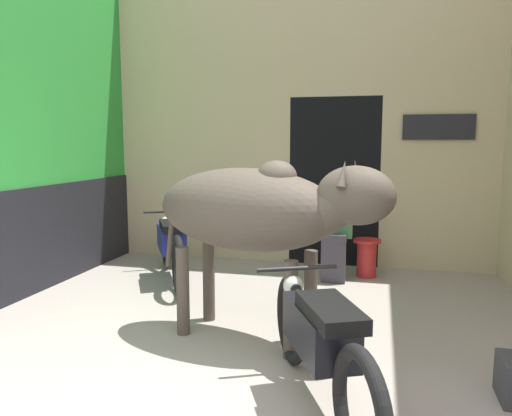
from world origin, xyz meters
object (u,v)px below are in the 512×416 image
object	(u,v)px
motorcycle_far	(171,243)
plastic_stool	(367,257)
shopkeeper_seated	(335,224)
cow	(259,211)
motorcycle_near	(319,339)

from	to	relation	value
motorcycle_far	plastic_stool	xyz separation A→B (m)	(2.27, 0.68, -0.19)
shopkeeper_seated	plastic_stool	distance (m)	0.61
motorcycle_far	cow	bearing A→B (deg)	-46.82
cow	plastic_stool	world-z (taller)	cow
cow	motorcycle_near	world-z (taller)	cow
motorcycle_near	shopkeeper_seated	xyz separation A→B (m)	(-0.17, 2.94, 0.24)
motorcycle_near	motorcycle_far	xyz separation A→B (m)	(-2.06, 2.49, -0.00)
motorcycle_near	shopkeeper_seated	bearing A→B (deg)	93.25
motorcycle_far	plastic_stool	bearing A→B (deg)	16.70
motorcycle_far	motorcycle_near	bearing A→B (deg)	-50.34
motorcycle_near	motorcycle_far	distance (m)	3.23
shopkeeper_seated	plastic_stool	size ratio (longest dim) A/B	2.76
cow	shopkeeper_seated	bearing A→B (deg)	77.39
plastic_stool	motorcycle_far	bearing A→B (deg)	-163.30
motorcycle_far	plastic_stool	size ratio (longest dim) A/B	3.79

